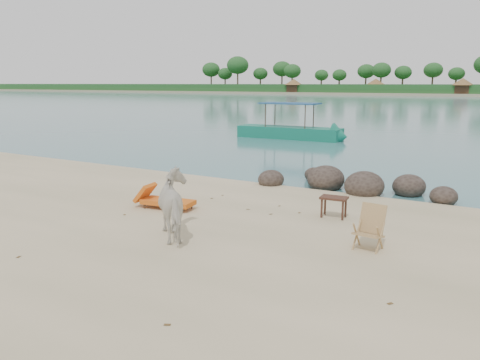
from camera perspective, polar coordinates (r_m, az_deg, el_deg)
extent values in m
plane|color=#3A7174|center=(98.22, 27.01, 8.48)|extent=(400.00, 400.00, 0.00)
ellipsoid|color=#2F251F|center=(15.94, 3.80, -0.04)|extent=(0.87, 0.96, 0.66)
ellipsoid|color=#2F251F|center=(15.91, 10.42, -0.01)|extent=(1.23, 1.35, 0.92)
ellipsoid|color=#2F251F|center=(15.13, 14.89, -0.81)|extent=(1.23, 1.35, 0.92)
ellipsoid|color=#2F251F|center=(15.65, 19.90, -0.85)|extent=(1.02, 1.12, 0.76)
ellipsoid|color=#2F251F|center=(14.84, 23.56, -1.96)|extent=(0.79, 0.86, 0.59)
ellipsoid|color=#2F251F|center=(17.12, 9.03, 0.55)|extent=(0.70, 0.77, 0.52)
ellipsoid|color=#2F251F|center=(16.82, 14.36, 0.05)|extent=(0.56, 0.62, 0.42)
imported|color=silver|center=(10.42, -7.66, -3.17)|extent=(1.84, 1.74, 1.48)
plane|color=brown|center=(7.03, -8.85, -17.24)|extent=(0.13, 0.13, 0.00)
plane|color=brown|center=(12.50, 7.25, -4.11)|extent=(0.10, 0.10, 0.00)
plane|color=brown|center=(13.13, 4.83, -3.29)|extent=(0.11, 0.11, 0.00)
plane|color=brown|center=(12.59, -13.88, -4.25)|extent=(0.14, 0.14, 0.00)
plane|color=brown|center=(10.33, -25.37, -8.62)|extent=(0.12, 0.12, 0.00)
plane|color=brown|center=(7.89, 17.81, -14.33)|extent=(0.14, 0.14, 0.00)
plane|color=brown|center=(12.73, 0.97, -3.73)|extent=(0.13, 0.13, 0.00)
plane|color=brown|center=(14.30, -2.15, -2.00)|extent=(0.13, 0.13, 0.00)
plane|color=brown|center=(13.95, -3.45, -2.37)|extent=(0.11, 0.11, 0.00)
plane|color=brown|center=(12.30, 3.78, -4.30)|extent=(0.13, 0.13, 0.00)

